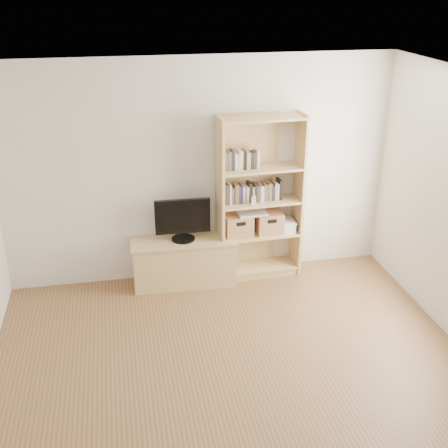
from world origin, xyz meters
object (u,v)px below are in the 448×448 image
object	(u,v)px
tv_stand	(184,262)
bookshelf	(260,199)
basket_left	(238,225)
laptop	(252,213)
baby_monitor	(254,201)
basket_right	(269,222)
television	(183,220)

from	to	relation	value
tv_stand	bookshelf	distance (m)	1.16
bookshelf	basket_left	distance (m)	0.40
bookshelf	laptop	size ratio (longest dim) A/B	5.80
tv_stand	baby_monitor	size ratio (longest dim) A/B	12.37
tv_stand	basket_right	xyz separation A→B (m)	(1.04, 0.05, 0.40)
television	laptop	distance (m)	0.82
baby_monitor	laptop	distance (m)	0.21
television	basket_right	distance (m)	1.05
bookshelf	laptop	world-z (taller)	bookshelf
tv_stand	basket_right	bearing A→B (deg)	4.28
basket_left	laptop	bearing A→B (deg)	-3.27
bookshelf	basket_right	bearing A→B (deg)	-2.60
baby_monitor	laptop	xyz separation A→B (m)	(0.01, 0.10, -0.19)
basket_left	laptop	distance (m)	0.22
basket_left	tv_stand	bearing A→B (deg)	178.82
basket_left	laptop	xyz separation A→B (m)	(0.16, 0.00, 0.14)
tv_stand	television	bearing A→B (deg)	-178.29
basket_right	laptop	distance (m)	0.26
baby_monitor	basket_left	size ratio (longest dim) A/B	0.30
baby_monitor	tv_stand	bearing A→B (deg)	-173.70
tv_stand	baby_monitor	bearing A→B (deg)	-3.08
laptop	basket_left	bearing A→B (deg)	178.45
basket_left	basket_right	world-z (taller)	basket_left
laptop	television	bearing A→B (deg)	-179.88
television	basket_left	size ratio (longest dim) A/B	1.98
baby_monitor	television	bearing A→B (deg)	-173.70
tv_stand	laptop	world-z (taller)	laptop
tv_stand	basket_left	world-z (taller)	basket_left
television	basket_right	size ratio (longest dim) A/B	2.06
basket_right	television	bearing A→B (deg)	-179.07
bookshelf	laptop	xyz separation A→B (m)	(-0.10, -0.02, -0.16)
basket_left	basket_right	size ratio (longest dim) A/B	1.04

